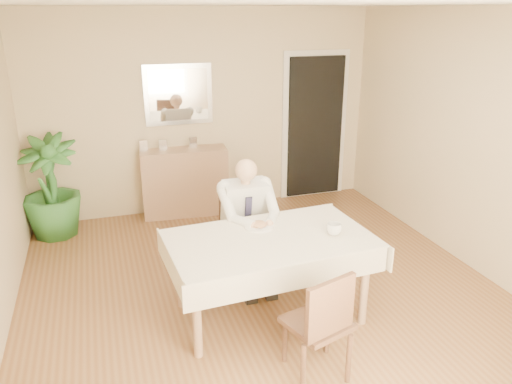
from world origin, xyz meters
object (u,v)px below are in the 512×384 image
object	(u,v)px
dining_table	(270,247)
coffee_mug	(334,229)
chair_far	(241,227)
seated_man	(249,218)
sideboard	(185,182)
potted_palm	(50,187)
chair_near	(322,321)

from	to	relation	value
dining_table	coffee_mug	size ratio (longest dim) A/B	13.75
chair_far	seated_man	xyz separation A→B (m)	(0.00, -0.28, 0.22)
dining_table	sideboard	world-z (taller)	sideboard
dining_table	potted_palm	distance (m)	3.03
chair_near	coffee_mug	size ratio (longest dim) A/B	6.81
dining_table	sideboard	xyz separation A→B (m)	(-0.28, 2.56, -0.23)
potted_palm	chair_near	bearing A→B (deg)	-58.91
chair_far	dining_table	bearing A→B (deg)	-92.64
dining_table	chair_far	xyz separation A→B (m)	(0.00, 0.88, -0.19)
seated_man	coffee_mug	xyz separation A→B (m)	(0.54, -0.70, 0.11)
coffee_mug	sideboard	bearing A→B (deg)	106.93
chair_far	sideboard	world-z (taller)	sideboard
dining_table	chair_far	distance (m)	0.90
chair_far	coffee_mug	distance (m)	1.17
coffee_mug	sideboard	distance (m)	2.81
dining_table	chair_far	world-z (taller)	chair_far
sideboard	potted_palm	xyz separation A→B (m)	(-1.61, -0.19, 0.17)
sideboard	potted_palm	size ratio (longest dim) A/B	0.90
coffee_mug	sideboard	world-z (taller)	sideboard
coffee_mug	potted_palm	size ratio (longest dim) A/B	0.11
potted_palm	dining_table	bearing A→B (deg)	-51.46
chair_far	sideboard	xyz separation A→B (m)	(-0.28, 1.68, -0.04)
dining_table	potted_palm	bearing A→B (deg)	125.15
seated_man	potted_palm	distance (m)	2.59
dining_table	seated_man	distance (m)	0.59
seated_man	chair_near	bearing A→B (deg)	-86.98
potted_palm	sideboard	bearing A→B (deg)	6.66
sideboard	chair_near	bearing A→B (deg)	-79.41
chair_far	chair_near	xyz separation A→B (m)	(0.08, -1.77, 0.02)
chair_near	potted_palm	size ratio (longest dim) A/B	0.72
dining_table	coffee_mug	world-z (taller)	coffee_mug
coffee_mug	potted_palm	bearing A→B (deg)	134.33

